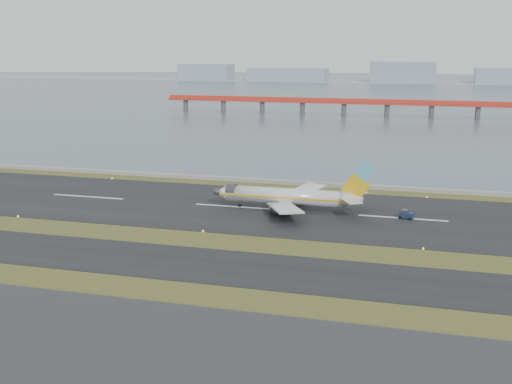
# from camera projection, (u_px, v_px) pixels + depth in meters

# --- Properties ---
(ground) EXTENTS (1000.00, 1000.00, 0.00)m
(ground) POSITION_uv_depth(u_px,v_px,m) (190.00, 242.00, 127.92)
(ground) COLOR #37491A
(ground) RESTS_ON ground
(apron_strip) EXTENTS (1000.00, 50.00, 0.10)m
(apron_strip) POSITION_uv_depth(u_px,v_px,m) (22.00, 375.00, 76.23)
(apron_strip) COLOR #2A2A2C
(apron_strip) RESTS_ON ground
(taxiway_strip) EXTENTS (1000.00, 18.00, 0.10)m
(taxiway_strip) POSITION_uv_depth(u_px,v_px,m) (166.00, 261.00, 116.64)
(taxiway_strip) COLOR black
(taxiway_strip) RESTS_ON ground
(runway_strip) EXTENTS (1000.00, 45.00, 0.10)m
(runway_strip) POSITION_uv_depth(u_px,v_px,m) (235.00, 207.00, 156.10)
(runway_strip) COLOR black
(runway_strip) RESTS_ON ground
(seawall) EXTENTS (1000.00, 2.50, 1.00)m
(seawall) POSITION_uv_depth(u_px,v_px,m) (266.00, 181.00, 184.19)
(seawall) COLOR gray
(seawall) RESTS_ON ground
(bay_water) EXTENTS (1400.00, 800.00, 1.30)m
(bay_water) POSITION_uv_depth(u_px,v_px,m) (382.00, 91.00, 560.16)
(bay_water) COLOR #445061
(bay_water) RESTS_ON ground
(red_pier) EXTENTS (260.00, 5.00, 10.20)m
(red_pier) POSITION_uv_depth(u_px,v_px,m) (387.00, 104.00, 356.00)
(red_pier) COLOR red
(red_pier) RESTS_ON ground
(far_shoreline) EXTENTS (1400.00, 80.00, 60.50)m
(far_shoreline) POSITION_uv_depth(u_px,v_px,m) (406.00, 77.00, 705.60)
(far_shoreline) COLOR #8E98A8
(far_shoreline) RESTS_ON ground
(airliner) EXTENTS (38.52, 32.89, 12.80)m
(airliner) POSITION_uv_depth(u_px,v_px,m) (290.00, 197.00, 151.93)
(airliner) COLOR silver
(airliner) RESTS_ON ground
(pushback_tug) EXTENTS (3.66, 2.71, 2.10)m
(pushback_tug) POSITION_uv_depth(u_px,v_px,m) (406.00, 215.00, 145.12)
(pushback_tug) COLOR #15263A
(pushback_tug) RESTS_ON ground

